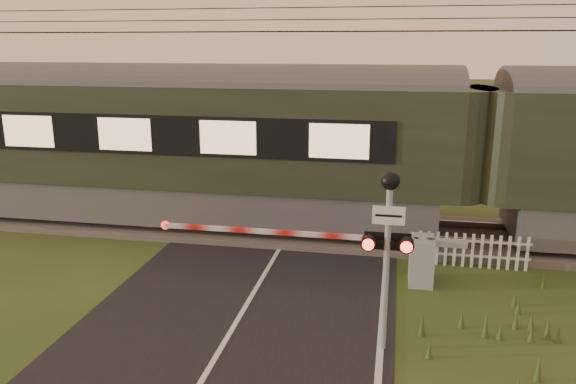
% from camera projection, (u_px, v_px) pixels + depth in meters
% --- Properties ---
extents(ground, '(160.00, 160.00, 0.00)m').
position_uv_depth(ground, '(223.00, 345.00, 9.99)').
color(ground, '#2C4219').
rests_on(ground, ground).
extents(road, '(6.00, 140.00, 0.03)m').
position_uv_depth(road, '(220.00, 352.00, 9.76)').
color(road, black).
rests_on(road, ground).
extents(track_bed, '(140.00, 3.40, 0.39)m').
position_uv_depth(track_bed, '(291.00, 228.00, 16.14)').
color(track_bed, '#47423D').
rests_on(track_bed, ground).
extents(overhead_wires, '(120.00, 0.62, 0.62)m').
position_uv_depth(overhead_wires, '(291.00, 23.00, 14.68)').
color(overhead_wires, black).
rests_on(overhead_wires, ground).
extents(train, '(46.51, 3.21, 4.34)m').
position_uv_depth(train, '(477.00, 152.00, 14.61)').
color(train, slate).
rests_on(train, ground).
extents(boom_gate, '(7.09, 0.81, 1.08)m').
position_uv_depth(boom_gate, '(405.00, 256.00, 12.54)').
color(boom_gate, gray).
rests_on(boom_gate, ground).
extents(crossing_signal, '(0.82, 0.35, 3.20)m').
position_uv_depth(crossing_signal, '(388.00, 230.00, 9.31)').
color(crossing_signal, gray).
rests_on(crossing_signal, ground).
extents(picket_fence, '(2.67, 0.07, 0.84)m').
position_uv_depth(picket_fence, '(473.00, 250.00, 13.37)').
color(picket_fence, silver).
rests_on(picket_fence, ground).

